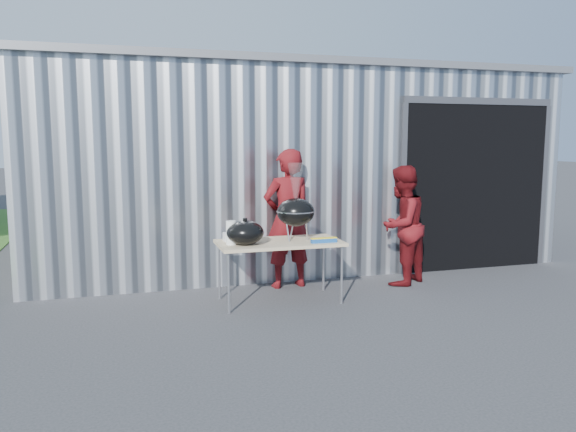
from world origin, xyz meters
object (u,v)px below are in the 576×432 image
object	(u,v)px
kettle_grill	(296,206)
person_bystander	(401,225)
folding_table	(280,244)
person_cook	(288,219)

from	to	relation	value
kettle_grill	person_bystander	bearing A→B (deg)	10.99
kettle_grill	person_bystander	size ratio (longest dim) A/B	0.58
folding_table	person_cook	xyz separation A→B (m)	(0.30, 0.65, 0.22)
person_bystander	person_cook	bearing A→B (deg)	-44.41
kettle_grill	person_cook	world-z (taller)	person_cook
folding_table	kettle_grill	size ratio (longest dim) A/B	1.59
folding_table	kettle_grill	xyz separation A→B (m)	(0.22, 0.04, 0.46)
folding_table	kettle_grill	bearing A→B (deg)	9.37
person_cook	person_bystander	world-z (taller)	person_cook
person_cook	person_bystander	bearing A→B (deg)	162.46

